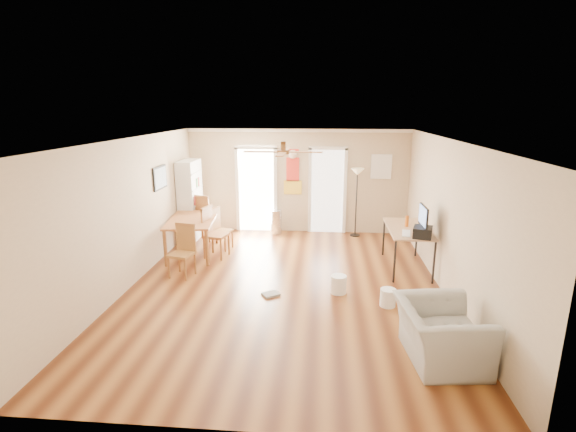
# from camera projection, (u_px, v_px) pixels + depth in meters

# --- Properties ---
(floor) EXTENTS (7.00, 7.00, 0.00)m
(floor) POSITION_uv_depth(u_px,v_px,m) (285.00, 286.00, 7.54)
(floor) COLOR brown
(floor) RESTS_ON ground
(ceiling) EXTENTS (5.50, 7.00, 0.00)m
(ceiling) POSITION_uv_depth(u_px,v_px,m) (285.00, 140.00, 6.88)
(ceiling) COLOR silver
(ceiling) RESTS_ON floor
(wall_back) EXTENTS (5.50, 0.04, 2.60)m
(wall_back) POSITION_uv_depth(u_px,v_px,m) (298.00, 181.00, 10.58)
(wall_back) COLOR beige
(wall_back) RESTS_ON floor
(wall_front) EXTENTS (5.50, 0.04, 2.60)m
(wall_front) POSITION_uv_depth(u_px,v_px,m) (250.00, 313.00, 3.83)
(wall_front) COLOR beige
(wall_front) RESTS_ON floor
(wall_left) EXTENTS (0.04, 7.00, 2.60)m
(wall_left) POSITION_uv_depth(u_px,v_px,m) (130.00, 213.00, 7.43)
(wall_left) COLOR beige
(wall_left) RESTS_ON floor
(wall_right) EXTENTS (0.04, 7.00, 2.60)m
(wall_right) POSITION_uv_depth(u_px,v_px,m) (450.00, 220.00, 6.99)
(wall_right) COLOR beige
(wall_right) RESTS_ON floor
(crown_molding) EXTENTS (5.50, 7.00, 0.08)m
(crown_molding) POSITION_uv_depth(u_px,v_px,m) (285.00, 142.00, 6.89)
(crown_molding) COLOR white
(crown_molding) RESTS_ON wall_back
(kitchen_doorway) EXTENTS (0.90, 0.10, 2.10)m
(kitchen_doorway) POSITION_uv_depth(u_px,v_px,m) (257.00, 191.00, 10.72)
(kitchen_doorway) COLOR white
(kitchen_doorway) RESTS_ON wall_back
(bathroom_doorway) EXTENTS (0.80, 0.10, 2.10)m
(bathroom_doorway) POSITION_uv_depth(u_px,v_px,m) (327.00, 192.00, 10.57)
(bathroom_doorway) COLOR white
(bathroom_doorway) RESTS_ON wall_back
(wall_decal) EXTENTS (0.46, 0.03, 1.10)m
(wall_decal) POSITION_uv_depth(u_px,v_px,m) (293.00, 172.00, 10.51)
(wall_decal) COLOR red
(wall_decal) RESTS_ON wall_back
(ac_grille) EXTENTS (0.50, 0.04, 0.60)m
(ac_grille) POSITION_uv_depth(u_px,v_px,m) (381.00, 167.00, 10.29)
(ac_grille) COLOR white
(ac_grille) RESTS_ON wall_back
(framed_poster) EXTENTS (0.04, 0.66, 0.48)m
(framed_poster) POSITION_uv_depth(u_px,v_px,m) (160.00, 178.00, 8.68)
(framed_poster) COLOR black
(framed_poster) RESTS_ON wall_left
(ceiling_fan) EXTENTS (1.24, 1.24, 0.20)m
(ceiling_fan) POSITION_uv_depth(u_px,v_px,m) (283.00, 152.00, 6.63)
(ceiling_fan) COLOR #593819
(ceiling_fan) RESTS_ON ceiling
(bookshelf) EXTENTS (0.62, 0.93, 1.90)m
(bookshelf) POSITION_uv_depth(u_px,v_px,m) (190.00, 200.00, 10.11)
(bookshelf) COLOR silver
(bookshelf) RESTS_ON floor
(dining_table) EXTENTS (1.12, 1.68, 0.79)m
(dining_table) POSITION_uv_depth(u_px,v_px,m) (193.00, 236.00, 9.11)
(dining_table) COLOR #A05F33
(dining_table) RESTS_ON floor
(dining_chair_right_a) EXTENTS (0.48, 0.48, 0.93)m
(dining_chair_right_a) POSITION_uv_depth(u_px,v_px,m) (222.00, 229.00, 9.43)
(dining_chair_right_a) COLOR #9D6532
(dining_chair_right_a) RESTS_ON floor
(dining_chair_right_b) EXTENTS (0.53, 0.53, 1.08)m
(dining_chair_right_b) POSITION_uv_depth(u_px,v_px,m) (216.00, 232.00, 8.91)
(dining_chair_right_b) COLOR #A96336
(dining_chair_right_b) RESTS_ON floor
(dining_chair_near) EXTENTS (0.49, 0.49, 0.99)m
(dining_chair_near) POSITION_uv_depth(u_px,v_px,m) (181.00, 251.00, 7.87)
(dining_chair_near) COLOR #A16834
(dining_chair_near) RESTS_ON floor
(dining_chair_far) EXTENTS (0.59, 0.59, 1.11)m
(dining_chair_far) POSITION_uv_depth(u_px,v_px,m) (207.00, 217.00, 10.10)
(dining_chair_far) COLOR #956230
(dining_chair_far) RESTS_ON floor
(trash_can) EXTENTS (0.35, 0.35, 0.61)m
(trash_can) POSITION_uv_depth(u_px,v_px,m) (276.00, 222.00, 10.59)
(trash_can) COLOR silver
(trash_can) RESTS_ON floor
(torchiere_lamp) EXTENTS (0.32, 0.32, 1.69)m
(torchiere_lamp) POSITION_uv_depth(u_px,v_px,m) (356.00, 203.00, 10.30)
(torchiere_lamp) COLOR black
(torchiere_lamp) RESTS_ON floor
(computer_desk) EXTENTS (0.78, 1.55, 0.83)m
(computer_desk) POSITION_uv_depth(u_px,v_px,m) (407.00, 248.00, 8.30)
(computer_desk) COLOR tan
(computer_desk) RESTS_ON floor
(imac) EXTENTS (0.15, 0.61, 0.56)m
(imac) POSITION_uv_depth(u_px,v_px,m) (423.00, 221.00, 7.65)
(imac) COLOR black
(imac) RESTS_ON computer_desk
(keyboard) EXTENTS (0.22, 0.46, 0.02)m
(keyboard) POSITION_uv_depth(u_px,v_px,m) (406.00, 233.00, 7.82)
(keyboard) COLOR white
(keyboard) RESTS_ON computer_desk
(printer) EXTENTS (0.41, 0.45, 0.19)m
(printer) POSITION_uv_depth(u_px,v_px,m) (423.00, 232.00, 7.59)
(printer) COLOR black
(printer) RESTS_ON computer_desk
(orange_bottle) EXTENTS (0.09, 0.09, 0.21)m
(orange_bottle) POSITION_uv_depth(u_px,v_px,m) (407.00, 221.00, 8.27)
(orange_bottle) COLOR #D46112
(orange_bottle) RESTS_ON computer_desk
(wastebasket_a) EXTENTS (0.28, 0.28, 0.31)m
(wastebasket_a) POSITION_uv_depth(u_px,v_px,m) (339.00, 284.00, 7.24)
(wastebasket_a) COLOR white
(wastebasket_a) RESTS_ON floor
(wastebasket_b) EXTENTS (0.32, 0.32, 0.29)m
(wastebasket_b) POSITION_uv_depth(u_px,v_px,m) (388.00, 298.00, 6.77)
(wastebasket_b) COLOR white
(wastebasket_b) RESTS_ON floor
(floor_cloth) EXTENTS (0.34, 0.32, 0.04)m
(floor_cloth) POSITION_uv_depth(u_px,v_px,m) (271.00, 294.00, 7.18)
(floor_cloth) COLOR gray
(floor_cloth) RESTS_ON floor
(armchair) EXTENTS (1.10, 1.22, 0.73)m
(armchair) POSITION_uv_depth(u_px,v_px,m) (441.00, 334.00, 5.27)
(armchair) COLOR #A3A49F
(armchair) RESTS_ON floor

